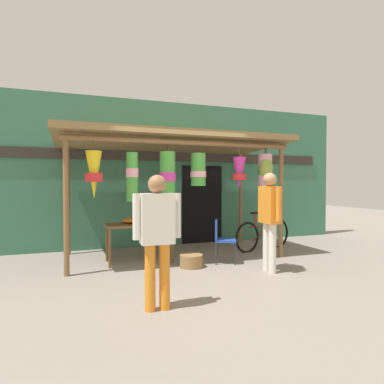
{
  "coord_description": "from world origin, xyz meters",
  "views": [
    {
      "loc": [
        -1.86,
        -5.86,
        1.54
      ],
      "look_at": [
        0.47,
        0.6,
        1.36
      ],
      "focal_mm": 30.72,
      "sensor_mm": 36.0,
      "label": 1
    }
  ],
  "objects": [
    {
      "name": "vendor_in_orange",
      "position": [
        1.34,
        -0.96,
        1.03
      ],
      "size": [
        0.23,
        0.59,
        1.73
      ],
      "color": "silver",
      "rests_on": "ground_plane"
    },
    {
      "name": "parked_bicycle",
      "position": [
        2.29,
        0.76,
        0.35
      ],
      "size": [
        1.7,
        0.59,
        0.92
      ],
      "color": "black",
      "rests_on": "ground_plane"
    },
    {
      "name": "ground_plane",
      "position": [
        0.0,
        0.0,
        0.0
      ],
      "size": [
        30.0,
        30.0,
        0.0
      ],
      "primitive_type": "plane",
      "color": "gray"
    },
    {
      "name": "customer_foreground",
      "position": [
        -0.91,
        -1.99,
        0.97
      ],
      "size": [
        0.59,
        0.23,
        1.65
      ],
      "color": "orange",
      "rests_on": "ground_plane"
    },
    {
      "name": "flower_heap_on_table",
      "position": [
        -0.68,
        0.58,
        0.82
      ],
      "size": [
        0.59,
        0.41,
        0.11
      ],
      "color": "orange",
      "rests_on": "display_table"
    },
    {
      "name": "display_table",
      "position": [
        -0.66,
        0.52,
        0.67
      ],
      "size": [
        1.29,
        0.65,
        0.76
      ],
      "color": "brown",
      "rests_on": "ground_plane"
    },
    {
      "name": "folding_chair",
      "position": [
        0.84,
        -0.07,
        0.5
      ],
      "size": [
        0.53,
        0.53,
        0.84
      ],
      "color": "#2347A8",
      "rests_on": "ground_plane"
    },
    {
      "name": "wicker_basket_by_table",
      "position": [
        0.16,
        -0.2,
        0.12
      ],
      "size": [
        0.42,
        0.42,
        0.23
      ],
      "primitive_type": "cylinder",
      "color": "olive",
      "rests_on": "ground_plane"
    },
    {
      "name": "shop_facade",
      "position": [
        0.01,
        2.2,
        1.79
      ],
      "size": [
        10.6,
        0.29,
        3.58
      ],
      "color": "#387056",
      "rests_on": "ground_plane"
    },
    {
      "name": "market_stall_canopy",
      "position": [
        0.16,
        0.66,
        2.22
      ],
      "size": [
        4.7,
        2.28,
        2.54
      ],
      "color": "brown",
      "rests_on": "ground_plane"
    }
  ]
}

